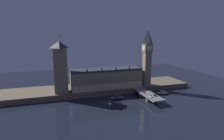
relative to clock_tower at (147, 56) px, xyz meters
The scene contains 13 objects.
ground_plane 73.50m from the clock_tower, 154.91° to the right, with size 400.00×400.00×0.00m, color black.
embankment 68.47m from the clock_tower, 166.16° to the left, with size 220.00×42.00×5.95m.
parliament_hall 55.09m from the clock_tower, behind, with size 81.79×22.01×26.68m.
clock_tower is the anchor object (origin of this frame).
victoria_tower 100.71m from the clock_tower, behind, with size 14.11×14.11×60.52m.
bridge 50.46m from the clock_tower, 114.86° to the right, with size 13.15×46.00×6.07m.
car_northbound_lead 47.78m from the clock_tower, 121.98° to the right, with size 2.07×4.19×1.52m.
car_northbound_trail 57.41m from the clock_tower, 112.11° to the right, with size 2.08×3.98×1.58m.
car_southbound_lead 54.34m from the clock_tower, 105.83° to the right, with size 2.10×4.75×1.50m.
pedestrian_far_rail 46.73m from the clock_tower, 130.31° to the right, with size 0.38×0.38×1.70m.
street_lamp_near 59.01m from the clock_tower, 114.19° to the right, with size 1.34×0.60×6.58m.
boat_upstream 64.49m from the clock_tower, 154.29° to the right, with size 15.56×4.23×4.49m.
boat_downstream 47.08m from the clock_tower, 64.69° to the right, with size 14.90×7.48×3.96m.
Camera 1 is at (-53.48, -172.35, 66.72)m, focal length 30.00 mm.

